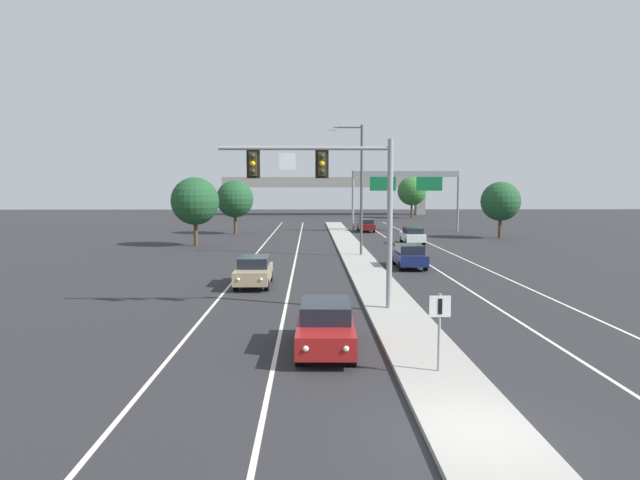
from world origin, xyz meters
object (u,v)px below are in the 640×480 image
car_oncoming_tan (254,271)px  tree_far_left_b (235,199)px  car_receding_white (412,235)px  tree_far_left_c (195,201)px  street_lamp_median (359,182)px  car_oncoming_red (326,326)px  car_receding_darkred (366,225)px  median_sign_post (440,321)px  tree_far_right_b (412,191)px  overhead_signal_mast (335,187)px  tree_far_right_c (501,201)px  car_receding_navy (409,256)px  highway_sign_gantry (406,182)px

car_oncoming_tan → tree_far_left_b: size_ratio=0.71×
car_receding_white → tree_far_left_c: tree_far_left_c is taller
street_lamp_median → car_oncoming_tan: size_ratio=2.23×
car_oncoming_red → car_receding_darkred: (6.41, 49.36, 0.00)m
car_oncoming_red → car_oncoming_tan: (-3.56, 11.98, 0.00)m
median_sign_post → tree_far_right_b: 84.51m
car_receding_white → car_receding_darkred: (-2.95, 14.88, 0.00)m
tree_far_left_c → car_receding_white: bearing=4.7°
street_lamp_median → tree_far_right_b: (14.63, 55.87, -0.90)m
street_lamp_median → tree_far_right_b: 57.77m
tree_far_right_b → car_receding_darkred: bearing=-110.2°
street_lamp_median → tree_far_left_b: 25.11m
overhead_signal_mast → tree_far_right_c: size_ratio=1.21×
car_receding_navy → highway_sign_gantry: size_ratio=0.34×
highway_sign_gantry → median_sign_post: bearing=-98.9°
median_sign_post → car_oncoming_red: 4.08m
median_sign_post → car_receding_darkred: size_ratio=0.49×
highway_sign_gantry → car_receding_navy: bearing=-99.5°
car_receding_white → tree_far_right_c: 12.33m
median_sign_post → tree_far_left_c: size_ratio=0.35×
street_lamp_median → tree_far_right_b: street_lamp_median is taller
tree_far_left_c → tree_far_right_b: (28.95, 47.81, 0.76)m
median_sign_post → tree_far_right_b: bearing=79.9°
median_sign_post → car_receding_white: (6.25, 37.02, -0.77)m
car_oncoming_red → tree_far_left_c: 34.76m
overhead_signal_mast → car_oncoming_red: 7.26m
car_receding_navy → tree_far_left_c: size_ratio=0.71×
median_sign_post → car_receding_navy: size_ratio=0.49×
car_receding_white → tree_far_left_b: 22.36m
car_receding_navy → tree_far_left_b: tree_far_left_b is taller
street_lamp_median → tree_far_left_b: (-12.53, 21.70, -1.69)m
tree_far_left_c → tree_far_right_c: size_ratio=1.05×
street_lamp_median → tree_far_left_c: (-14.31, 8.07, -1.65)m
overhead_signal_mast → street_lamp_median: street_lamp_median is taller
car_receding_darkred → tree_far_right_b: (11.50, 31.24, 4.08)m
car_oncoming_tan → tree_far_right_b: tree_far_right_b is taller
car_oncoming_tan → car_receding_white: bearing=60.1°
street_lamp_median → car_receding_white: 12.53m
car_oncoming_red → tree_far_right_b: tree_far_right_b is taller
tree_far_left_b → tree_far_right_b: (27.17, 34.18, 0.80)m
tree_far_right_b → car_receding_navy: bearing=-100.8°
street_lamp_median → car_receding_white: size_ratio=2.24×
street_lamp_median → car_receding_navy: size_ratio=2.23×
car_oncoming_tan → tree_far_left_b: (-5.70, 34.44, 3.28)m
overhead_signal_mast → tree_far_left_b: size_ratio=1.17×
car_oncoming_tan → tree_far_left_b: bearing=99.4°
median_sign_post → tree_far_left_b: bearing=104.2°
overhead_signal_mast → car_receding_darkred: bearing=82.4°
median_sign_post → tree_far_right_b: (14.79, 83.14, 3.31)m
car_oncoming_red → highway_sign_gantry: (11.30, 49.50, 5.34)m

